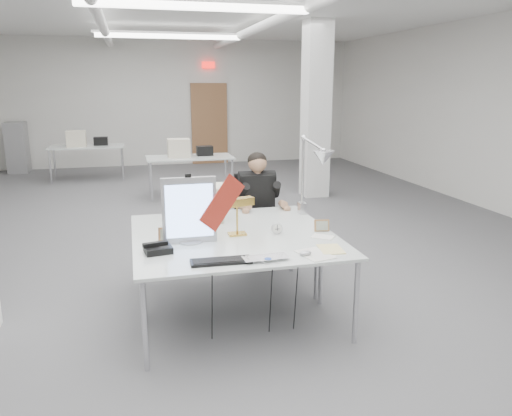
{
  "coord_description": "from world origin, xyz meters",
  "views": [
    {
      "loc": [
        -0.86,
        -6.32,
        2.09
      ],
      "look_at": [
        0.22,
        -2.0,
        0.98
      ],
      "focal_mm": 35.0,
      "sensor_mm": 36.0,
      "label": 1
    }
  ],
  "objects_px": {
    "laptop": "(268,261)",
    "desk_phone": "(158,249)",
    "office_chair": "(256,220)",
    "monitor": "(189,210)",
    "desk_main": "(245,251)",
    "architect_lamp": "(311,176)",
    "seated_person": "(257,191)",
    "bankers_lamp": "(237,217)",
    "beige_monitor": "(206,203)"
  },
  "relations": [
    {
      "from": "monitor",
      "to": "laptop",
      "type": "distance_m",
      "value": 0.87
    },
    {
      "from": "seated_person",
      "to": "architect_lamp",
      "type": "xyz_separation_m",
      "value": [
        0.34,
        -0.82,
        0.31
      ]
    },
    {
      "from": "architect_lamp",
      "to": "desk_main",
      "type": "bearing_deg",
      "value": -155.94
    },
    {
      "from": "desk_phone",
      "to": "desk_main",
      "type": "bearing_deg",
      "value": -16.59
    },
    {
      "from": "office_chair",
      "to": "desk_phone",
      "type": "bearing_deg",
      "value": -124.91
    },
    {
      "from": "bankers_lamp",
      "to": "beige_monitor",
      "type": "height_order",
      "value": "beige_monitor"
    },
    {
      "from": "laptop",
      "to": "desk_phone",
      "type": "height_order",
      "value": "desk_phone"
    },
    {
      "from": "desk_phone",
      "to": "architect_lamp",
      "type": "relative_size",
      "value": 0.24
    },
    {
      "from": "desk_main",
      "to": "seated_person",
      "type": "distance_m",
      "value": 1.66
    },
    {
      "from": "desk_main",
      "to": "office_chair",
      "type": "height_order",
      "value": "office_chair"
    },
    {
      "from": "monitor",
      "to": "desk_phone",
      "type": "height_order",
      "value": "monitor"
    },
    {
      "from": "seated_person",
      "to": "desk_main",
      "type": "bearing_deg",
      "value": -104.37
    },
    {
      "from": "bankers_lamp",
      "to": "laptop",
      "type": "bearing_deg",
      "value": -100.44
    },
    {
      "from": "monitor",
      "to": "desk_main",
      "type": "bearing_deg",
      "value": -36.13
    },
    {
      "from": "desk_main",
      "to": "desk_phone",
      "type": "bearing_deg",
      "value": 171.46
    },
    {
      "from": "office_chair",
      "to": "beige_monitor",
      "type": "height_order",
      "value": "beige_monitor"
    },
    {
      "from": "office_chair",
      "to": "laptop",
      "type": "xyz_separation_m",
      "value": [
        -0.4,
        -1.96,
        0.22
      ]
    },
    {
      "from": "office_chair",
      "to": "bankers_lamp",
      "type": "xyz_separation_m",
      "value": [
        -0.48,
        -1.2,
        0.37
      ]
    },
    {
      "from": "seated_person",
      "to": "desk_phone",
      "type": "distance_m",
      "value": 1.9
    },
    {
      "from": "monitor",
      "to": "desk_phone",
      "type": "distance_m",
      "value": 0.43
    },
    {
      "from": "bankers_lamp",
      "to": "beige_monitor",
      "type": "relative_size",
      "value": 0.88
    },
    {
      "from": "office_chair",
      "to": "laptop",
      "type": "distance_m",
      "value": 2.01
    },
    {
      "from": "bankers_lamp",
      "to": "architect_lamp",
      "type": "height_order",
      "value": "architect_lamp"
    },
    {
      "from": "seated_person",
      "to": "beige_monitor",
      "type": "relative_size",
      "value": 2.43
    },
    {
      "from": "seated_person",
      "to": "laptop",
      "type": "height_order",
      "value": "seated_person"
    },
    {
      "from": "bankers_lamp",
      "to": "beige_monitor",
      "type": "bearing_deg",
      "value": 91.88
    },
    {
      "from": "desk_main",
      "to": "beige_monitor",
      "type": "xyz_separation_m",
      "value": [
        -0.17,
        1.01,
        0.19
      ]
    },
    {
      "from": "office_chair",
      "to": "desk_phone",
      "type": "distance_m",
      "value": 1.95
    },
    {
      "from": "laptop",
      "to": "bankers_lamp",
      "type": "distance_m",
      "value": 0.78
    },
    {
      "from": "desk_main",
      "to": "architect_lamp",
      "type": "relative_size",
      "value": 1.99
    },
    {
      "from": "seated_person",
      "to": "architect_lamp",
      "type": "distance_m",
      "value": 0.94
    },
    {
      "from": "laptop",
      "to": "desk_phone",
      "type": "distance_m",
      "value": 0.92
    },
    {
      "from": "desk_main",
      "to": "monitor",
      "type": "relative_size",
      "value": 3.15
    },
    {
      "from": "architect_lamp",
      "to": "seated_person",
      "type": "bearing_deg",
      "value": 95.16
    },
    {
      "from": "bankers_lamp",
      "to": "architect_lamp",
      "type": "distance_m",
      "value": 0.93
    },
    {
      "from": "desk_main",
      "to": "desk_phone",
      "type": "distance_m",
      "value": 0.71
    },
    {
      "from": "office_chair",
      "to": "monitor",
      "type": "distance_m",
      "value": 1.68
    },
    {
      "from": "architect_lamp",
      "to": "beige_monitor",
      "type": "bearing_deg",
      "value": 148.2
    },
    {
      "from": "office_chair",
      "to": "monitor",
      "type": "relative_size",
      "value": 1.91
    },
    {
      "from": "desk_phone",
      "to": "architect_lamp",
      "type": "distance_m",
      "value": 1.73
    },
    {
      "from": "seated_person",
      "to": "laptop",
      "type": "xyz_separation_m",
      "value": [
        -0.4,
        -1.91,
        -0.13
      ]
    },
    {
      "from": "desk_main",
      "to": "architect_lamp",
      "type": "bearing_deg",
      "value": 41.39
    },
    {
      "from": "desk_phone",
      "to": "beige_monitor",
      "type": "bearing_deg",
      "value": 51.65
    },
    {
      "from": "monitor",
      "to": "seated_person",
      "type": "bearing_deg",
      "value": 54.35
    },
    {
      "from": "desk_phone",
      "to": "seated_person",
      "type": "bearing_deg",
      "value": 42.48
    },
    {
      "from": "desk_main",
      "to": "laptop",
      "type": "height_order",
      "value": "laptop"
    },
    {
      "from": "bankers_lamp",
      "to": "desk_main",
      "type": "bearing_deg",
      "value": -110.29
    },
    {
      "from": "laptop",
      "to": "desk_phone",
      "type": "relative_size",
      "value": 1.71
    },
    {
      "from": "desk_main",
      "to": "beige_monitor",
      "type": "height_order",
      "value": "beige_monitor"
    },
    {
      "from": "bankers_lamp",
      "to": "seated_person",
      "type": "bearing_deg",
      "value": 50.89
    }
  ]
}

